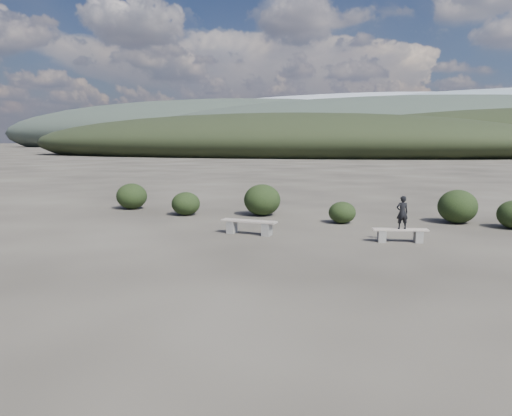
% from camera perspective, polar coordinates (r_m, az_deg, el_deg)
% --- Properties ---
extents(ground, '(1200.00, 1200.00, 0.00)m').
position_cam_1_polar(ground, '(11.02, -2.53, -8.13)').
color(ground, '#2B2621').
rests_on(ground, ground).
extents(bench_left, '(1.87, 0.54, 0.46)m').
position_cam_1_polar(bench_left, '(16.11, -0.80, -2.05)').
color(bench_left, slate).
rests_on(bench_left, ground).
extents(bench_right, '(1.65, 0.69, 0.40)m').
position_cam_1_polar(bench_right, '(15.48, 16.14, -2.88)').
color(bench_right, slate).
rests_on(bench_right, ground).
extents(seated_person, '(0.42, 0.35, 0.99)m').
position_cam_1_polar(seated_person, '(15.39, 16.37, -0.49)').
color(seated_person, black).
rests_on(seated_person, bench_right).
extents(shrub_a, '(1.16, 1.16, 0.95)m').
position_cam_1_polar(shrub_a, '(20.48, -8.03, 0.50)').
color(shrub_a, black).
rests_on(shrub_a, ground).
extents(shrub_b, '(1.48, 1.48, 1.27)m').
position_cam_1_polar(shrub_b, '(20.17, 0.71, 0.93)').
color(shrub_b, black).
rests_on(shrub_b, ground).
extents(shrub_c, '(1.00, 1.00, 0.80)m').
position_cam_1_polar(shrub_c, '(18.55, 9.82, -0.51)').
color(shrub_c, black).
rests_on(shrub_c, ground).
extents(shrub_d, '(1.41, 1.41, 1.24)m').
position_cam_1_polar(shrub_d, '(19.72, 22.05, 0.16)').
color(shrub_d, black).
rests_on(shrub_d, ground).
extents(shrub_f, '(1.35, 1.35, 1.14)m').
position_cam_1_polar(shrub_f, '(22.83, -14.02, 1.32)').
color(shrub_f, black).
rests_on(shrub_f, ground).
extents(mountain_ridges, '(500.00, 400.00, 56.00)m').
position_cam_1_polar(mountain_ridges, '(349.30, 15.50, 8.65)').
color(mountain_ridges, black).
rests_on(mountain_ridges, ground).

